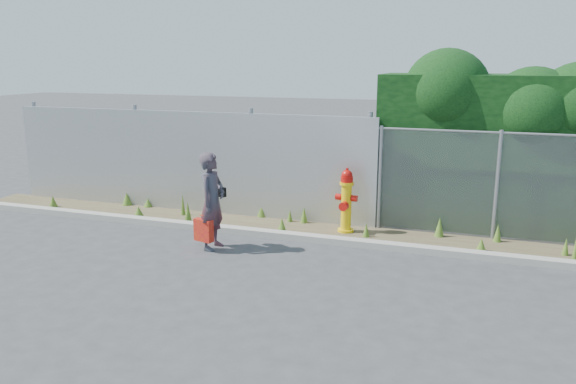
# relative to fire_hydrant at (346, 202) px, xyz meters

# --- Properties ---
(ground) EXTENTS (80.00, 80.00, 0.00)m
(ground) POSITION_rel_fire_hydrant_xyz_m (-0.50, -2.53, -0.62)
(ground) COLOR #363739
(ground) RESTS_ON ground
(curb) EXTENTS (16.00, 0.22, 0.12)m
(curb) POSITION_rel_fire_hydrant_xyz_m (-0.50, -0.73, -0.56)
(curb) COLOR gray
(curb) RESTS_ON ground
(weed_strip) EXTENTS (16.00, 1.33, 0.53)m
(weed_strip) POSITION_rel_fire_hydrant_xyz_m (-0.36, -0.02, -0.52)
(weed_strip) COLOR #4C402B
(weed_strip) RESTS_ON ground
(corrugated_fence) EXTENTS (8.50, 0.21, 2.30)m
(corrugated_fence) POSITION_rel_fire_hydrant_xyz_m (-3.75, 0.48, 0.49)
(corrugated_fence) COLOR #AAADB1
(corrugated_fence) RESTS_ON ground
(chainlink_fence) EXTENTS (6.50, 0.07, 2.05)m
(chainlink_fence) POSITION_rel_fire_hydrant_xyz_m (3.75, 0.47, 0.41)
(chainlink_fence) COLOR gray
(chainlink_fence) RESTS_ON ground
(hedge) EXTENTS (7.36, 1.85, 3.50)m
(hedge) POSITION_rel_fire_hydrant_xyz_m (3.93, 1.45, 1.28)
(hedge) COLOR black
(hedge) RESTS_ON ground
(fire_hydrant) EXTENTS (0.43, 0.38, 1.27)m
(fire_hydrant) POSITION_rel_fire_hydrant_xyz_m (0.00, 0.00, 0.00)
(fire_hydrant) COLOR yellow
(fire_hydrant) RESTS_ON ground
(woman) EXTENTS (0.44, 0.65, 1.72)m
(woman) POSITION_rel_fire_hydrant_xyz_m (-2.02, -1.66, 0.24)
(woman) COLOR #0E4D5A
(woman) RESTS_ON ground
(red_tote_bag) EXTENTS (0.36, 0.13, 0.47)m
(red_tote_bag) POSITION_rel_fire_hydrant_xyz_m (-2.11, -1.85, -0.24)
(red_tote_bag) COLOR #A5091A
(black_shoulder_bag) EXTENTS (0.22, 0.09, 0.17)m
(black_shoulder_bag) POSITION_rel_fire_hydrant_xyz_m (-1.98, -1.43, 0.37)
(black_shoulder_bag) COLOR black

